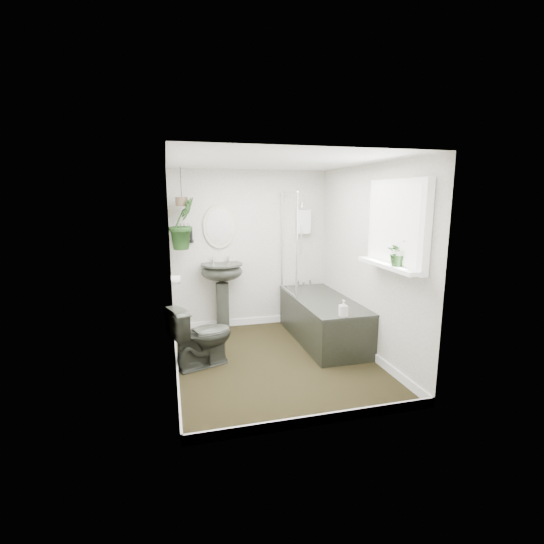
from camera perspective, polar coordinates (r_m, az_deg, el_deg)
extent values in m
cube|color=black|center=(4.82, 0.47, -12.80)|extent=(2.30, 2.80, 0.02)
cube|color=white|center=(4.42, 0.52, 15.85)|extent=(2.30, 2.80, 0.02)
cube|color=silver|center=(5.83, -3.18, 3.27)|extent=(2.30, 0.02, 2.30)
cube|color=silver|center=(3.17, 7.25, -3.48)|extent=(2.30, 0.02, 2.30)
cube|color=silver|center=(4.32, -14.50, 0.17)|extent=(0.02, 2.80, 2.30)
cube|color=silver|center=(4.91, 13.66, 1.49)|extent=(0.02, 2.80, 2.30)
cube|color=white|center=(4.80, 0.47, -12.14)|extent=(2.30, 2.80, 0.10)
cube|color=white|center=(5.94, 4.56, 7.27)|extent=(0.20, 0.10, 0.35)
ellipsoid|color=beige|center=(5.68, -7.61, 6.53)|extent=(0.46, 0.03, 0.62)
cylinder|color=black|center=(5.65, -11.61, 5.35)|extent=(0.04, 0.04, 0.22)
cylinder|color=white|center=(5.06, -13.77, -1.12)|extent=(0.11, 0.11, 0.11)
cube|color=white|center=(4.22, 17.67, 6.59)|extent=(0.08, 1.00, 0.90)
cube|color=white|center=(4.23, 16.53, 0.93)|extent=(0.18, 1.00, 0.04)
cube|color=white|center=(4.19, 17.14, 6.60)|extent=(0.01, 0.86, 0.76)
imported|color=#292C25|center=(4.63, -10.15, -9.04)|extent=(0.80, 0.62, 0.72)
imported|color=black|center=(4.09, 17.84, 2.68)|extent=(0.27, 0.25, 0.26)
imported|color=black|center=(5.40, -12.82, 6.88)|extent=(0.49, 0.48, 0.69)
imported|color=black|center=(4.57, 10.29, -5.18)|extent=(0.10, 0.10, 0.19)
cylinder|color=brown|center=(5.39, -12.95, 9.91)|extent=(0.16, 0.16, 0.12)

